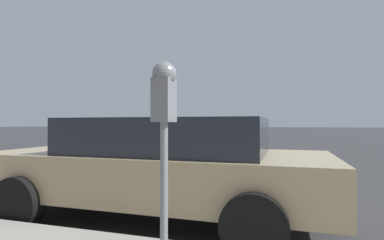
# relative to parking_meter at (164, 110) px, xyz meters

# --- Properties ---
(ground_plane) EXTENTS (220.00, 220.00, 0.00)m
(ground_plane) POSITION_rel_parking_meter_xyz_m (2.73, 0.43, -1.38)
(ground_plane) COLOR #333335
(parking_meter) EXTENTS (0.21, 0.19, 1.59)m
(parking_meter) POSITION_rel_parking_meter_xyz_m (0.00, 0.00, 0.00)
(parking_meter) COLOR gray
(parking_meter) RESTS_ON sidewalk
(car_tan) EXTENTS (2.08, 4.50, 1.34)m
(car_tan) POSITION_rel_parking_meter_xyz_m (1.60, 0.72, -0.65)
(car_tan) COLOR tan
(car_tan) RESTS_ON ground_plane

